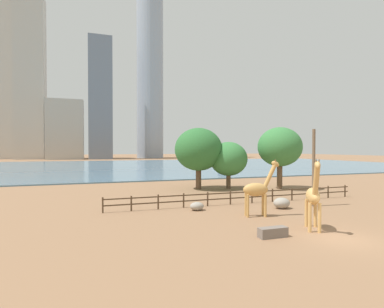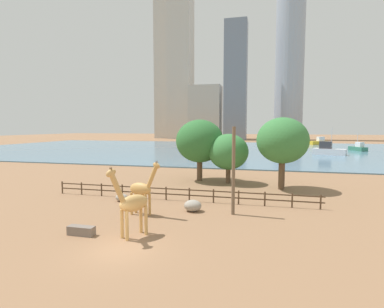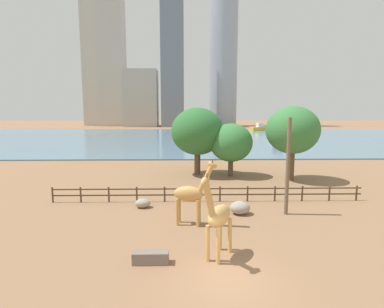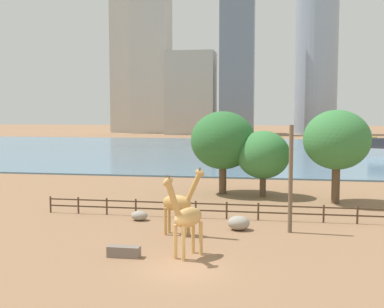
# 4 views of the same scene
# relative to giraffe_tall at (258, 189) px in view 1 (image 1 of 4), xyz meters

# --- Properties ---
(ground_plane) EXTENTS (400.00, 400.00, 0.00)m
(ground_plane) POSITION_rel_giraffe_tall_xyz_m (1.55, 73.23, -2.12)
(ground_plane) COLOR #8C6647
(harbor_water) EXTENTS (180.00, 86.00, 0.20)m
(harbor_water) POSITION_rel_giraffe_tall_xyz_m (1.55, 70.23, -2.02)
(harbor_water) COLOR slate
(harbor_water) RESTS_ON ground
(giraffe_tall) EXTENTS (3.01, 1.23, 4.51)m
(giraffe_tall) POSITION_rel_giraffe_tall_xyz_m (0.00, 0.00, 0.00)
(giraffe_tall) COLOR tan
(giraffe_tall) RESTS_ON ground
(giraffe_companion) EXTENTS (2.08, 2.86, 4.74)m
(giraffe_companion) POSITION_rel_giraffe_tall_xyz_m (1.30, -4.66, 0.09)
(giraffe_companion) COLOR tan
(giraffe_companion) RESTS_ON ground
(utility_pole) EXTENTS (0.28, 0.28, 7.12)m
(utility_pole) POSITION_rel_giraffe_tall_xyz_m (7.07, 1.93, 1.43)
(utility_pole) COLOR brown
(utility_pole) RESTS_ON ground
(boulder_near_fence) EXTENTS (1.48, 1.28, 0.96)m
(boulder_near_fence) POSITION_rel_giraffe_tall_xyz_m (3.68, 2.04, -1.64)
(boulder_near_fence) COLOR gray
(boulder_near_fence) RESTS_ON ground
(boulder_by_pole) EXTENTS (1.22, 0.95, 0.71)m
(boulder_by_pole) POSITION_rel_giraffe_tall_xyz_m (-3.73, 3.70, -1.77)
(boulder_by_pole) COLOR gray
(boulder_by_pole) RESTS_ON ground
(feeding_trough) EXTENTS (1.80, 0.60, 0.60)m
(feeding_trough) POSITION_rel_giraffe_tall_xyz_m (-2.09, -5.15, -1.82)
(feeding_trough) COLOR #72665B
(feeding_trough) RESTS_ON ground
(enclosure_fence) EXTENTS (26.12, 0.14, 1.30)m
(enclosure_fence) POSITION_rel_giraffe_tall_xyz_m (1.48, 5.23, -1.36)
(enclosure_fence) COLOR #4C3826
(enclosure_fence) RESTS_ON ground
(tree_left_large) EXTENTS (5.76, 5.76, 8.16)m
(tree_left_large) POSITION_rel_giraffe_tall_xyz_m (11.34, 13.15, 3.41)
(tree_left_large) COLOR brown
(tree_left_large) RESTS_ON ground
(tree_center_broad) EXTENTS (5.00, 5.00, 6.22)m
(tree_center_broad) POSITION_rel_giraffe_tall_xyz_m (4.99, 15.47, 1.83)
(tree_center_broad) COLOR brown
(tree_center_broad) RESTS_ON ground
(tree_right_tall) EXTENTS (6.24, 6.24, 8.05)m
(tree_right_tall) POSITION_rel_giraffe_tall_xyz_m (1.09, 16.38, 3.09)
(tree_right_tall) COLOR brown
(tree_right_tall) RESTS_ON ground
(boat_ferry) EXTENTS (7.95, 5.19, 6.74)m
(boat_ferry) POSITION_rel_giraffe_tall_xyz_m (24.57, 57.83, -0.80)
(boat_ferry) COLOR silver
(boat_ferry) RESTS_ON harbor_water
(boat_sailboat) EXTENTS (4.10, 6.10, 5.17)m
(boat_sailboat) POSITION_rel_giraffe_tall_xyz_m (35.36, 73.27, -1.06)
(boat_sailboat) COLOR #337259
(boat_sailboat) RESTS_ON harbor_water
(boat_tug) EXTENTS (7.25, 5.46, 3.04)m
(boat_tug) POSITION_rel_giraffe_tall_xyz_m (29.49, 103.07, -0.89)
(boat_tug) COLOR gold
(boat_tug) RESTS_ON harbor_water
(skyline_tower_needle) EXTENTS (13.83, 12.83, 83.80)m
(skyline_tower_needle) POSITION_rel_giraffe_tall_xyz_m (-41.06, 152.96, 39.78)
(skyline_tower_needle) COLOR #B7B2A8
(skyline_tower_needle) RESTS_ON ground
(skyline_block_central) EXTENTS (11.75, 9.58, 62.55)m
(skyline_block_central) POSITION_rel_giraffe_tall_xyz_m (-7.03, 141.11, 29.15)
(skyline_block_central) COLOR slate
(skyline_block_central) RESTS_ON ground
(skyline_tower_glass) EXTENTS (15.13, 15.13, 105.40)m
(skyline_tower_glass) POSITION_rel_giraffe_tall_xyz_m (20.79, 150.91, 50.58)
(skyline_tower_glass) COLOR #939EAD
(skyline_tower_glass) RESTS_ON ground
(skyline_block_left) EXTENTS (11.89, 11.42, 104.62)m
(skyline_block_left) POSITION_rel_giraffe_tall_xyz_m (-52.32, 159.16, 50.19)
(skyline_block_left) COLOR #B7B2A8
(skyline_block_left) RESTS_ON ground
(skyline_block_right) EXTENTS (17.51, 11.81, 29.79)m
(skyline_block_right) POSITION_rel_giraffe_tall_xyz_m (-23.90, 143.59, 12.77)
(skyline_block_right) COLOR #ADA89E
(skyline_block_right) RESTS_ON ground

